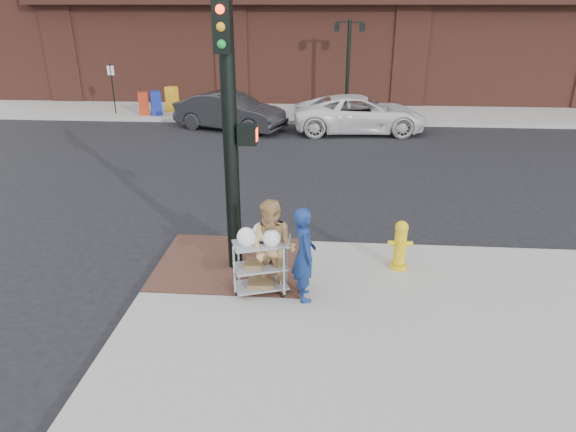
# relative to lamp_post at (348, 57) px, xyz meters

# --- Properties ---
(ground) EXTENTS (220.00, 220.00, 0.00)m
(ground) POSITION_rel_lamp_post_xyz_m (-2.00, -16.00, -2.62)
(ground) COLOR black
(ground) RESTS_ON ground
(sidewalk_far) EXTENTS (65.00, 36.00, 0.15)m
(sidewalk_far) POSITION_rel_lamp_post_xyz_m (10.50, 16.00, -2.54)
(sidewalk_far) COLOR gray
(sidewalk_far) RESTS_ON ground
(brick_curb_ramp) EXTENTS (2.80, 2.40, 0.01)m
(brick_curb_ramp) POSITION_rel_lamp_post_xyz_m (-2.60, -15.10, -2.46)
(brick_curb_ramp) COLOR #4C2F23
(brick_curb_ramp) RESTS_ON sidewalk_near
(lamp_post) EXTENTS (1.32, 0.22, 4.00)m
(lamp_post) POSITION_rel_lamp_post_xyz_m (0.00, 0.00, 0.00)
(lamp_post) COLOR black
(lamp_post) RESTS_ON sidewalk_far
(parking_sign) EXTENTS (0.05, 0.05, 2.20)m
(parking_sign) POSITION_rel_lamp_post_xyz_m (-10.50, -1.00, -1.37)
(parking_sign) COLOR black
(parking_sign) RESTS_ON sidewalk_far
(traffic_signal_pole) EXTENTS (0.61, 0.51, 5.00)m
(traffic_signal_pole) POSITION_rel_lamp_post_xyz_m (-2.48, -15.23, 0.21)
(traffic_signal_pole) COLOR black
(traffic_signal_pole) RESTS_ON sidewalk_near
(woman_blue) EXTENTS (0.53, 0.68, 1.64)m
(woman_blue) POSITION_rel_lamp_post_xyz_m (-1.15, -16.24, -1.65)
(woman_blue) COLOR navy
(woman_blue) RESTS_ON sidewalk_near
(pedestrian_tan) EXTENTS (0.97, 0.85, 1.69)m
(pedestrian_tan) POSITION_rel_lamp_post_xyz_m (-1.68, -16.14, -1.62)
(pedestrian_tan) COLOR tan
(pedestrian_tan) RESTS_ON sidewalk_near
(sedan_dark) EXTENTS (4.81, 3.07, 1.50)m
(sedan_dark) POSITION_rel_lamp_post_xyz_m (-4.79, -3.22, -1.87)
(sedan_dark) COLOR black
(sedan_dark) RESTS_ON ground
(minivan_white) EXTENTS (5.41, 2.80, 1.46)m
(minivan_white) POSITION_rel_lamp_post_xyz_m (0.44, -3.25, -1.89)
(minivan_white) COLOR white
(minivan_white) RESTS_ON ground
(utility_cart) EXTENTS (1.01, 0.76, 1.24)m
(utility_cart) POSITION_rel_lamp_post_xyz_m (-1.90, -16.08, -1.90)
(utility_cart) COLOR gray
(utility_cart) RESTS_ON sidewalk_near
(fire_hydrant) EXTENTS (0.45, 0.32, 0.96)m
(fire_hydrant) POSITION_rel_lamp_post_xyz_m (0.58, -15.05, -1.98)
(fire_hydrant) COLOR gold
(fire_hydrant) RESTS_ON sidewalk_near
(newsbox_red) EXTENTS (0.52, 0.49, 1.01)m
(newsbox_red) POSITION_rel_lamp_post_xyz_m (-9.06, -1.26, -1.96)
(newsbox_red) COLOR #B12E14
(newsbox_red) RESTS_ON sidewalk_far
(newsbox_yellow) EXTENTS (0.55, 0.52, 1.12)m
(newsbox_yellow) POSITION_rel_lamp_post_xyz_m (-8.03, -0.32, -1.91)
(newsbox_yellow) COLOR gold
(newsbox_yellow) RESTS_ON sidewalk_far
(newsbox_blue) EXTENTS (0.57, 0.55, 1.06)m
(newsbox_blue) POSITION_rel_lamp_post_xyz_m (-8.50, -1.24, -1.94)
(newsbox_blue) COLOR navy
(newsbox_blue) RESTS_ON sidewalk_far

